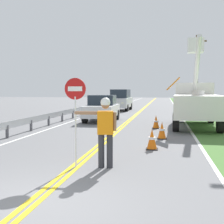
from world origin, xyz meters
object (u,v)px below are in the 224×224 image
Objects in this scene: stop_sign_paddle at (75,102)px; oncoming_sedan_nearest at (102,108)px; traffic_cone_lead at (152,140)px; flagger_worker at (105,128)px; traffic_cone_tail at (156,122)px; utility_pole_mid at (197,71)px; traffic_cone_mid at (162,131)px; oncoming_suv_second at (121,100)px; utility_bucket_truck at (195,101)px.

oncoming_sedan_nearest is (-1.74, 11.58, -0.88)m from stop_sign_paddle.
oncoming_sedan_nearest is at bearing 98.56° from stop_sign_paddle.
oncoming_sedan_nearest is 9.57m from traffic_cone_lead.
traffic_cone_tail is at bearing 82.71° from flagger_worker.
stop_sign_paddle reaches higher than traffic_cone_tail.
utility_pole_mid reaches higher than flagger_worker.
oncoming_sedan_nearest is at bearing 138.95° from traffic_cone_tail.
traffic_cone_lead is at bearing 55.75° from stop_sign_paddle.
traffic_cone_mid is 1.00× the size of traffic_cone_tail.
oncoming_suv_second is (-0.34, 10.71, 0.23)m from oncoming_sedan_nearest.
utility_pole_mid reaches higher than traffic_cone_tail.
stop_sign_paddle is at bearing -81.44° from oncoming_sedan_nearest.
flagger_worker reaches higher than traffic_cone_tail.
flagger_worker is at bearing 6.37° from stop_sign_paddle.
traffic_cone_lead is (3.95, -19.56, -0.72)m from oncoming_suv_second.
oncoming_sedan_nearest is at bearing -88.19° from oncoming_suv_second.
stop_sign_paddle is 3.58m from traffic_cone_lead.
flagger_worker is 22.39m from oncoming_suv_second.
traffic_cone_lead is at bearing -67.81° from oncoming_sedan_nearest.
utility_pole_mid is at bearing 78.94° from flagger_worker.
utility_pole_mid is (7.49, 1.55, 2.87)m from oncoming_suv_second.
flagger_worker reaches higher than traffic_cone_lead.
utility_pole_mid is 16.19m from traffic_cone_tail.
traffic_cone_lead is at bearing -97.66° from traffic_cone_mid.
oncoming_sedan_nearest reaches higher than traffic_cone_tail.
flagger_worker is 8.48m from traffic_cone_tail.
utility_pole_mid is (4.64, 23.76, 2.89)m from flagger_worker.
utility_bucket_truck is 2.80m from traffic_cone_tail.
oncoming_suv_second reaches higher than traffic_cone_lead.
traffic_cone_mid is (4.26, -17.23, -0.72)m from oncoming_suv_second.
utility_pole_mid is at bearing 59.74° from oncoming_sedan_nearest.
traffic_cone_mid is (3.92, -6.52, -0.50)m from oncoming_sedan_nearest.
utility_bucket_truck is at bearing -95.90° from utility_pole_mid.
traffic_cone_tail is at bearing -145.47° from utility_bucket_truck.
oncoming_suv_second is at bearing -168.33° from utility_pole_mid.
traffic_cone_mid is at bearing -76.12° from oncoming_suv_second.
stop_sign_paddle is 3.33× the size of traffic_cone_lead.
oncoming_suv_second is (-6.05, 12.36, -0.34)m from utility_bucket_truck.
utility_bucket_truck is 0.92× the size of utility_pole_mid.
utility_bucket_truck is 14.21m from utility_pole_mid.
utility_bucket_truck is (3.21, 9.85, 0.35)m from flagger_worker.
oncoming_sedan_nearest is 5.93× the size of traffic_cone_tail.
oncoming_suv_second is at bearing 105.82° from traffic_cone_tail.
traffic_cone_lead is (1.86, 2.74, -1.37)m from stop_sign_paddle.
traffic_cone_tail is (-0.03, 5.73, 0.00)m from traffic_cone_lead.
oncoming_sedan_nearest is at bearing 112.19° from traffic_cone_lead.
utility_bucket_truck is at bearing 73.68° from traffic_cone_lead.
flagger_worker is 0.39× the size of oncoming_suv_second.
oncoming_suv_second is at bearing 91.81° from oncoming_sedan_nearest.
traffic_cone_mid and traffic_cone_tail have the same top height.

